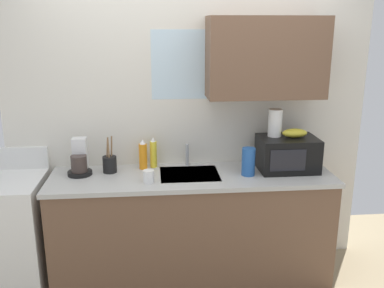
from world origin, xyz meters
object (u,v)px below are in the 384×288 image
object	(u,v)px
banana_bunch	(295,133)
dish_soap_bottle_orange	(143,155)
paper_towel_roll	(275,123)
coffee_maker	(80,161)
mug_white	(149,176)
utensil_crock	(110,164)
dish_soap_bottle_yellow	(153,153)
cereal_canister	(248,162)
stove_range	(7,234)
microwave	(287,154)

from	to	relation	value
banana_bunch	dish_soap_bottle_orange	world-z (taller)	banana_bunch
paper_towel_roll	coffee_maker	size ratio (longest dim) A/B	0.79
mug_white	utensil_crock	world-z (taller)	utensil_crock
dish_soap_bottle_yellow	paper_towel_roll	bearing A→B (deg)	-6.74
paper_towel_roll	coffee_maker	bearing A→B (deg)	179.69
mug_white	utensil_crock	bearing A→B (deg)	139.84
paper_towel_roll	coffee_maker	distance (m)	1.58
cereal_canister	mug_white	xyz separation A→B (m)	(-0.77, -0.09, -0.06)
stove_range	paper_towel_roll	bearing A→B (deg)	2.59
dish_soap_bottle_orange	cereal_canister	size ratio (longest dim) A/B	1.12
utensil_crock	cereal_canister	bearing A→B (deg)	-8.92
cereal_canister	coffee_maker	bearing A→B (deg)	173.12
cereal_canister	stove_range	bearing A→B (deg)	178.38
banana_bunch	dish_soap_bottle_yellow	size ratio (longest dim) A/B	0.79
microwave	dish_soap_bottle_orange	distance (m)	1.17
coffee_maker	mug_white	world-z (taller)	coffee_maker
dish_soap_bottle_yellow	cereal_canister	bearing A→B (deg)	-19.87
banana_bunch	coffee_maker	world-z (taller)	banana_bunch
cereal_canister	utensil_crock	distance (m)	1.10
coffee_maker	mug_white	distance (m)	0.60
banana_bunch	stove_range	bearing A→B (deg)	-178.83
dish_soap_bottle_orange	mug_white	distance (m)	0.33
dish_soap_bottle_yellow	cereal_canister	size ratio (longest dim) A/B	1.16
dish_soap_bottle_orange	mug_white	xyz separation A→B (m)	(0.04, -0.32, -0.07)
dish_soap_bottle_orange	utensil_crock	bearing A→B (deg)	-166.80
mug_white	banana_bunch	bearing A→B (deg)	9.27
stove_range	dish_soap_bottle_orange	bearing A→B (deg)	9.42
cereal_canister	paper_towel_roll	bearing A→B (deg)	32.01
coffee_maker	utensil_crock	world-z (taller)	utensil_crock
coffee_maker	dish_soap_bottle_orange	distance (m)	0.50
dish_soap_bottle_yellow	utensil_crock	size ratio (longest dim) A/B	0.86
microwave	coffee_maker	distance (m)	1.65
banana_bunch	utensil_crock	xyz separation A→B (m)	(-1.47, 0.07, -0.23)
dish_soap_bottle_yellow	dish_soap_bottle_orange	bearing A→B (deg)	-158.38
dish_soap_bottle_orange	paper_towel_roll	bearing A→B (deg)	-4.41
dish_soap_bottle_orange	microwave	bearing A→B (deg)	-6.56
cereal_canister	mug_white	bearing A→B (deg)	-173.36
stove_range	cereal_canister	bearing A→B (deg)	-1.62
cereal_canister	microwave	bearing A→B (deg)	16.17
paper_towel_roll	dish_soap_bottle_orange	world-z (taller)	paper_towel_roll
paper_towel_roll	banana_bunch	bearing A→B (deg)	-18.43
banana_bunch	paper_towel_roll	size ratio (longest dim) A/B	0.91
stove_range	banana_bunch	size ratio (longest dim) A/B	5.40
microwave	dish_soap_bottle_yellow	world-z (taller)	microwave
stove_range	coffee_maker	size ratio (longest dim) A/B	3.86
stove_range	utensil_crock	xyz separation A→B (m)	(0.81, 0.12, 0.51)
stove_range	coffee_maker	xyz separation A→B (m)	(0.58, 0.10, 0.55)
microwave	paper_towel_roll	xyz separation A→B (m)	(-0.10, 0.05, 0.24)
paper_towel_roll	dish_soap_bottle_yellow	xyz separation A→B (m)	(-0.97, 0.12, -0.26)
utensil_crock	dish_soap_bottle_yellow	bearing A→B (deg)	15.32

